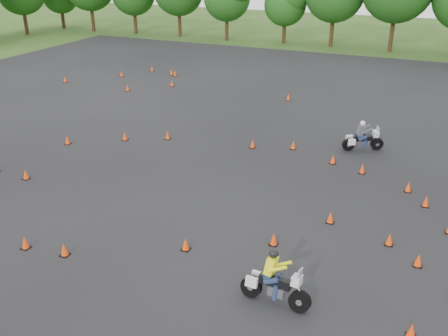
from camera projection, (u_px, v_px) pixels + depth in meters
ground at (181, 237)px, 18.54m from camera, size 140.00×140.00×0.00m
asphalt_pad at (241, 175)px, 23.57m from camera, size 62.00×62.00×0.00m
treeline at (393, 10)px, 45.05m from camera, size 86.80×32.31×11.06m
traffic_cones at (257, 175)px, 23.10m from camera, size 36.62×32.84×0.45m
rider_grey at (363, 135)px, 26.18m from camera, size 2.26×1.62×1.70m
rider_yellow at (275, 281)px, 14.72m from camera, size 2.26×0.81×1.72m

